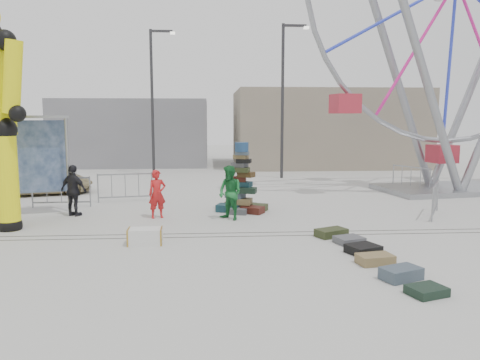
{
  "coord_description": "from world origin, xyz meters",
  "views": [
    {
      "loc": [
        -0.88,
        -11.62,
        3.14
      ],
      "look_at": [
        0.08,
        2.77,
        1.25
      ],
      "focal_mm": 35.0,
      "sensor_mm": 36.0,
      "label": 1
    }
  ],
  "objects": [
    {
      "name": "row_case_0",
      "position": [
        2.38,
        0.44,
        0.11
      ],
      "size": [
        0.95,
        0.79,
        0.21
      ],
      "primitive_type": "cube",
      "rotation": [
        0.0,
        0.0,
        0.43
      ],
      "color": "#313A1D",
      "rests_on": "ground"
    },
    {
      "name": "building_right",
      "position": [
        7.0,
        20.0,
        2.5
      ],
      "size": [
        12.0,
        8.0,
        5.0
      ],
      "primitive_type": "cube",
      "color": "gray",
      "rests_on": "ground"
    },
    {
      "name": "ferris_wheel",
      "position": [
        9.36,
        7.85,
        7.65
      ],
      "size": [
        13.25,
        4.12,
        15.53
      ],
      "rotation": [
        0.0,
        0.0,
        0.16
      ],
      "color": "gray",
      "rests_on": "ground"
    },
    {
      "name": "barricade_dummy_c",
      "position": [
        -4.07,
        6.26,
        0.55
      ],
      "size": [
        1.99,
        0.44,
        1.1
      ],
      "primitive_type": null,
      "rotation": [
        0.0,
        0.0,
        0.17
      ],
      "color": "gray",
      "rests_on": "ground"
    },
    {
      "name": "track_line_far",
      "position": [
        0.0,
        1.0,
        0.0
      ],
      "size": [
        40.0,
        0.04,
        0.01
      ],
      "primitive_type": "cube",
      "color": "#47443F",
      "rests_on": "ground"
    },
    {
      "name": "track_line_near",
      "position": [
        0.0,
        0.6,
        0.0
      ],
      "size": [
        40.0,
        0.04,
        0.01
      ],
      "primitive_type": "cube",
      "color": "#47443F",
      "rests_on": "ground"
    },
    {
      "name": "suitcase_tower",
      "position": [
        0.23,
        4.05,
        0.66
      ],
      "size": [
        1.85,
        1.53,
        2.36
      ],
      "rotation": [
        0.0,
        0.0,
        -0.4
      ],
      "color": "#183C48",
      "rests_on": "ground"
    },
    {
      "name": "pedestrian_red",
      "position": [
        -2.53,
        3.17,
        0.77
      ],
      "size": [
        0.65,
        0.54,
        1.54
      ],
      "primitive_type": "imported",
      "rotation": [
        0.0,
        0.0,
        0.35
      ],
      "color": "red",
      "rests_on": "ground"
    },
    {
      "name": "lamp_post_left",
      "position": [
        -3.91,
        15.0,
        4.48
      ],
      "size": [
        1.41,
        0.25,
        8.0
      ],
      "color": "#2D2D30",
      "rests_on": "ground"
    },
    {
      "name": "building_left",
      "position": [
        -6.0,
        22.0,
        2.2
      ],
      "size": [
        10.0,
        8.0,
        4.4
      ],
      "primitive_type": "cube",
      "color": "gray",
      "rests_on": "ground"
    },
    {
      "name": "row_case_1",
      "position": [
        2.66,
        -0.28,
        0.09
      ],
      "size": [
        0.81,
        0.74,
        0.17
      ],
      "primitive_type": "cube",
      "rotation": [
        0.0,
        0.0,
        0.32
      ],
      "color": "#54565B",
      "rests_on": "ground"
    },
    {
      "name": "row_case_5",
      "position": [
        3.0,
        -3.82,
        0.08
      ],
      "size": [
        0.77,
        0.68,
        0.16
      ],
      "primitive_type": "cube",
      "rotation": [
        0.0,
        0.0,
        0.32
      ],
      "color": "black",
      "rests_on": "ground"
    },
    {
      "name": "pedestrian_black",
      "position": [
        -5.26,
        3.65,
        0.84
      ],
      "size": [
        1.06,
        0.79,
        1.67
      ],
      "primitive_type": "imported",
      "rotation": [
        0.0,
        0.0,
        2.7
      ],
      "color": "black",
      "rests_on": "ground"
    },
    {
      "name": "ground",
      "position": [
        0.0,
        0.0,
        0.0
      ],
      "size": [
        90.0,
        90.0,
        0.0
      ],
      "primitive_type": "plane",
      "color": "#9E9E99",
      "rests_on": "ground"
    },
    {
      "name": "lamp_post_right",
      "position": [
        3.09,
        13.0,
        4.48
      ],
      "size": [
        1.41,
        0.25,
        8.0
      ],
      "color": "#2D2D30",
      "rests_on": "ground"
    },
    {
      "name": "row_case_4",
      "position": [
        2.87,
        -2.98,
        0.12
      ],
      "size": [
        0.91,
        0.74,
        0.25
      ],
      "primitive_type": "cube",
      "rotation": [
        0.0,
        0.0,
        0.39
      ],
      "color": "#435360",
      "rests_on": "ground"
    },
    {
      "name": "row_case_2",
      "position": [
        2.72,
        -1.17,
        0.1
      ],
      "size": [
        0.89,
        0.83,
        0.2
      ],
      "primitive_type": "cube",
      "rotation": [
        0.0,
        0.0,
        0.4
      ],
      "color": "black",
      "rests_on": "ground"
    },
    {
      "name": "row_case_3",
      "position": [
        2.72,
        -1.98,
        0.11
      ],
      "size": [
        0.84,
        0.6,
        0.21
      ],
      "primitive_type": "cube",
      "rotation": [
        0.0,
        0.0,
        0.17
      ],
      "color": "olive",
      "rests_on": "ground"
    },
    {
      "name": "barricade_wheel_front",
      "position": [
        6.44,
        2.85,
        0.55
      ],
      "size": [
        1.11,
        1.77,
        1.1
      ],
      "primitive_type": null,
      "rotation": [
        0.0,
        0.0,
        1.03
      ],
      "color": "gray",
      "rests_on": "ground"
    },
    {
      "name": "steamer_trunk",
      "position": [
        -2.5,
        0.0,
        0.2
      ],
      "size": [
        0.87,
        0.52,
        0.4
      ],
      "primitive_type": "cube",
      "rotation": [
        0.0,
        0.0,
        0.03
      ],
      "color": "silver",
      "rests_on": "ground"
    },
    {
      "name": "pedestrian_green",
      "position": [
        -0.23,
        2.75,
        0.85
      ],
      "size": [
        1.04,
        1.04,
        1.7
      ],
      "primitive_type": "imported",
      "rotation": [
        0.0,
        0.0,
        -0.81
      ],
      "color": "#1A6A2E",
      "rests_on": "ground"
    },
    {
      "name": "barricade_wheel_back",
      "position": [
        7.95,
        8.14,
        0.55
      ],
      "size": [
        0.95,
        1.85,
        1.1
      ],
      "primitive_type": null,
      "rotation": [
        0.0,
        0.0,
        -1.13
      ],
      "color": "gray",
      "rests_on": "ground"
    },
    {
      "name": "barricade_dummy_b",
      "position": [
        -6.15,
        5.23,
        0.55
      ],
      "size": [
        2.0,
        0.18,
        1.1
      ],
      "primitive_type": null,
      "rotation": [
        0.0,
        0.0,
        0.04
      ],
      "color": "gray",
      "rests_on": "ground"
    },
    {
      "name": "parked_suv",
      "position": [
        -7.79,
        8.32,
        0.54
      ],
      "size": [
        4.23,
        2.73,
        1.08
      ],
      "primitive_type": "imported",
      "rotation": [
        0.0,
        0.0,
        1.83
      ],
      "color": "tan",
      "rests_on": "ground"
    }
  ]
}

